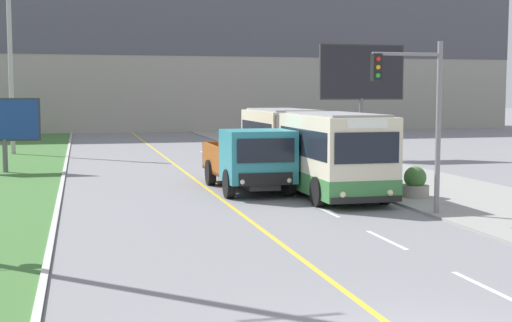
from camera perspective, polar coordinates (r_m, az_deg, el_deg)
lane_marking_centre at (r=12.47m, az=11.51°, el=-12.12°), size 2.88×140.00×0.01m
apartment_block_background at (r=73.00m, az=-10.24°, el=10.65°), size 80.00×8.04×20.97m
city_bus at (r=28.57m, az=4.02°, el=1.02°), size 2.62×12.64×3.05m
dump_truck at (r=26.68m, az=-0.32°, el=0.02°), size 2.52×6.52×2.42m
car_distant at (r=42.11m, az=-1.31°, el=1.28°), size 1.80×4.30×1.45m
utility_pole_far at (r=46.11m, az=-19.06°, el=7.78°), size 1.80×0.28×11.61m
traffic_light_mast at (r=22.03m, az=12.84°, el=4.41°), size 2.28×0.32×5.30m
billboard_large at (r=41.49m, az=8.46°, el=6.81°), size 5.10×0.24×6.53m
billboard_small at (r=35.48m, az=-19.52°, el=2.98°), size 3.30×0.24×3.52m
planter_round_near at (r=25.87m, az=12.60°, el=-1.77°), size 0.99×0.99×1.09m
planter_round_second at (r=29.67m, az=9.43°, el=-0.78°), size 1.08×1.08×1.12m
planter_round_third at (r=33.44m, az=6.49°, el=-0.05°), size 1.08×1.08×1.12m
planter_round_far at (r=37.36m, az=4.51°, el=0.54°), size 0.99×0.99×1.11m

